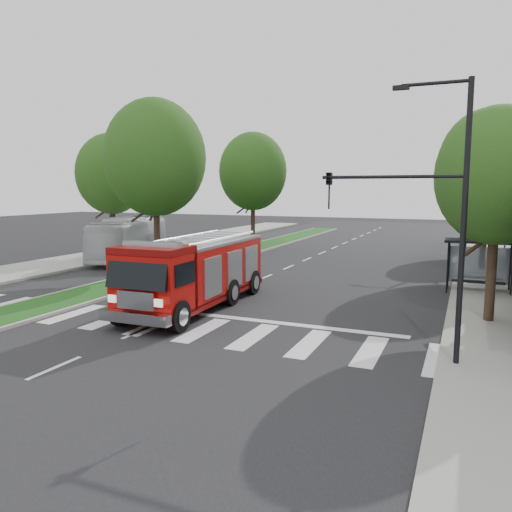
# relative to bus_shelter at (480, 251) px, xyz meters

# --- Properties ---
(ground) EXTENTS (140.00, 140.00, 0.00)m
(ground) POSITION_rel_bus_shelter_xyz_m (-11.20, -8.15, -2.04)
(ground) COLOR black
(ground) RESTS_ON ground
(sidewalk_right) EXTENTS (5.00, 80.00, 0.15)m
(sidewalk_right) POSITION_rel_bus_shelter_xyz_m (1.30, 1.85, -1.96)
(sidewalk_right) COLOR gray
(sidewalk_right) RESTS_ON ground
(sidewalk_left) EXTENTS (5.00, 80.00, 0.15)m
(sidewalk_left) POSITION_rel_bus_shelter_xyz_m (-25.70, 1.85, -1.96)
(sidewalk_left) COLOR gray
(sidewalk_left) RESTS_ON ground
(median) EXTENTS (3.00, 50.00, 0.15)m
(median) POSITION_rel_bus_shelter_xyz_m (-17.20, 9.85, -1.96)
(median) COLOR gray
(median) RESTS_ON ground
(bus_shelter) EXTENTS (3.20, 1.60, 2.61)m
(bus_shelter) POSITION_rel_bus_shelter_xyz_m (0.00, 0.00, 0.00)
(bus_shelter) COLOR black
(bus_shelter) RESTS_ON ground
(tree_right_near) EXTENTS (4.40, 4.40, 8.05)m
(tree_right_near) POSITION_rel_bus_shelter_xyz_m (0.30, -6.15, 3.47)
(tree_right_near) COLOR black
(tree_right_near) RESTS_ON ground
(tree_right_mid) EXTENTS (5.60, 5.60, 9.72)m
(tree_right_mid) POSITION_rel_bus_shelter_xyz_m (0.30, 5.85, 4.45)
(tree_right_mid) COLOR black
(tree_right_mid) RESTS_ON ground
(tree_right_far) EXTENTS (5.00, 5.00, 8.73)m
(tree_right_far) POSITION_rel_bus_shelter_xyz_m (0.30, 15.85, 3.80)
(tree_right_far) COLOR black
(tree_right_far) RESTS_ON ground
(tree_median_near) EXTENTS (5.80, 5.80, 10.16)m
(tree_median_near) POSITION_rel_bus_shelter_xyz_m (-17.20, -2.15, 4.77)
(tree_median_near) COLOR black
(tree_median_near) RESTS_ON ground
(tree_median_far) EXTENTS (5.60, 5.60, 9.72)m
(tree_median_far) POSITION_rel_bus_shelter_xyz_m (-17.20, 11.85, 4.45)
(tree_median_far) COLOR black
(tree_median_far) RESTS_ON ground
(tree_left_mid) EXTENTS (5.20, 5.20, 9.16)m
(tree_left_mid) POSITION_rel_bus_shelter_xyz_m (-25.20, 3.85, 4.12)
(tree_left_mid) COLOR black
(tree_left_mid) RESTS_ON ground
(streetlight_right_near) EXTENTS (4.08, 0.22, 8.00)m
(streetlight_right_near) POSITION_rel_bus_shelter_xyz_m (-1.59, -11.65, 2.63)
(streetlight_right_near) COLOR black
(streetlight_right_near) RESTS_ON ground
(streetlight_right_far) EXTENTS (2.11, 0.20, 8.00)m
(streetlight_right_far) POSITION_rel_bus_shelter_xyz_m (-0.85, 11.85, 2.44)
(streetlight_right_far) COLOR black
(streetlight_right_far) RESTS_ON ground
(fire_engine) EXTENTS (3.02, 9.20, 3.17)m
(fire_engine) POSITION_rel_bus_shelter_xyz_m (-11.17, -8.19, -0.52)
(fire_engine) COLOR #650705
(fire_engine) RESTS_ON ground
(city_bus) EXTENTS (6.08, 11.20, 3.06)m
(city_bus) POSITION_rel_bus_shelter_xyz_m (-23.20, 3.18, -0.51)
(city_bus) COLOR #BABABE
(city_bus) RESTS_ON ground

